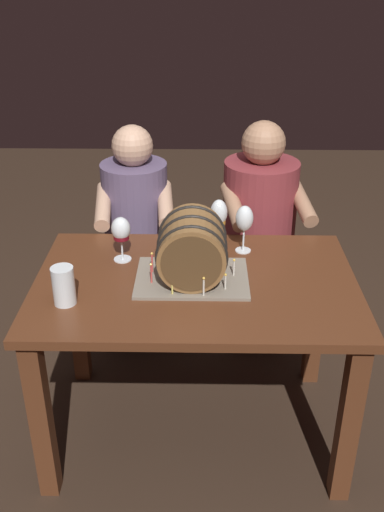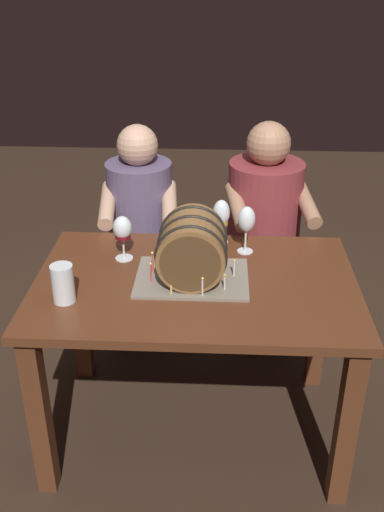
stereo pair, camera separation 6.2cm
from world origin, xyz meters
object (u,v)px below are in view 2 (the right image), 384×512
Objects in this scene: beer_pint at (63,284)px; person_seated_left at (142,248)px; barrel_cake at (192,250)px; person_seated_right at (262,245)px; wine_glass_empty at (246,220)px; wine_glass_amber at (221,215)px; wine_glass_red at (122,230)px; dining_table at (195,308)px.

beer_pint is 0.12× the size of person_seated_left.
barrel_cake is 0.36× the size of person_seated_right.
wine_glass_empty is at bearing -103.59° from person_seated_right.
wine_glass_empty is 0.17× the size of person_seated_right.
wine_glass_amber reaches higher than beer_pint.
wine_glass_amber is (0.39, 0.16, 0.00)m from wine_glass_red.
wine_glass_red is (-0.28, 0.15, 0.00)m from barrel_cake.
wine_glass_red is at bearing 151.43° from barrel_cake.
person_seated_left is at bearing 112.72° from barrel_cake.
barrel_cake is 0.37× the size of person_seated_left.
person_seated_right is at bearing 48.54° from beer_pint.
wine_glass_amber is 0.64m from person_seated_left.
wine_glass_red is (-0.30, 0.16, 0.25)m from dining_table.
barrel_cake reaches higher than wine_glass_red.
person_seated_right reaches higher than beer_pint.
wine_glass_amber is 0.53m from person_seated_right.
person_seated_left is at bearing -179.95° from person_seated_right.
person_seated_right reaches higher than wine_glass_amber.
dining_table is 0.76m from person_seated_left.
wine_glass_amber is at bearing 22.91° from wine_glass_red.
person_seated_right reaches higher than person_seated_left.
wine_glass_empty is 0.57m from person_seated_right.
person_seated_left is (-0.30, 0.69, -0.10)m from dining_table.
dining_table is 8.61× the size of beer_pint.
barrel_cake is at bearing 21.44° from beer_pint.
dining_table is 0.41m from wine_glass_empty.
wine_glass_amber is 0.74m from beer_pint.
wine_glass_red is 0.92× the size of wine_glass_empty.
barrel_cake is 0.34m from wine_glass_amber.
beer_pint is at bearing -131.46° from person_seated_right.
wine_glass_empty is 0.78m from beer_pint.
person_seated_right is (0.60, 0.00, 0.03)m from person_seated_left.
wine_glass_amber is (0.09, 0.33, 0.25)m from dining_table.
wine_glass_amber reaches higher than dining_table.
barrel_cake is 2.11× the size of wine_glass_empty.
beer_pint is (-0.45, -0.17, -0.06)m from barrel_cake.
dining_table is 2.88× the size of barrel_cake.
wine_glass_red is at bearing -89.53° from person_seated_left.
beer_pint is (-0.55, -0.49, -0.06)m from wine_glass_amber.
barrel_cake is 0.32m from wine_glass_empty.
barrel_cake reaches higher than wine_glass_empty.
wine_glass_red is at bearing 151.39° from dining_table.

